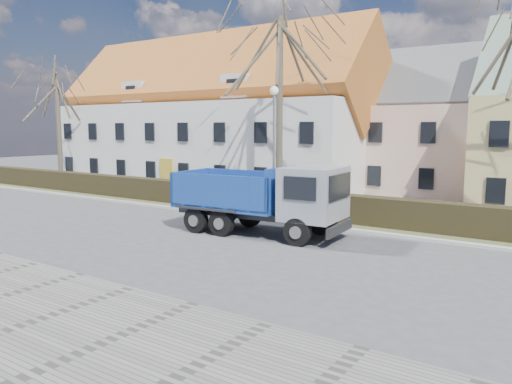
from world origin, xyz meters
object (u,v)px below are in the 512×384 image
Objects in this scene: cart_frame at (194,207)px; parked_car_a at (226,184)px; dump_truck at (253,198)px; streetlight at (274,149)px.

cart_frame is 0.17× the size of parked_car_a.
dump_truck reaches higher than cart_frame.
dump_truck is at bearing -66.69° from streetlight.
parked_car_a is at bearing 128.74° from dump_truck.
dump_truck is 1.84× the size of parked_car_a.
dump_truck is 6.08m from cart_frame.
streetlight is at bearing 109.18° from dump_truck.
streetlight is 9.30× the size of cart_frame.
streetlight is 7.97m from parked_car_a.
dump_truck is 1.14× the size of streetlight.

